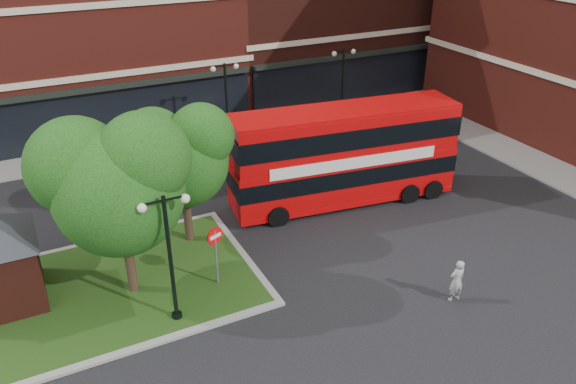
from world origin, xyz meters
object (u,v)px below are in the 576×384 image
bus (344,149)px  car_white (234,125)px  car_silver (76,161)px  woman (457,281)px

bus → car_white: (-1.43, 10.74, -2.14)m
car_white → car_silver: bearing=101.3°
car_silver → woman: bearing=-145.8°
bus → woman: size_ratio=6.45×
bus → woman: (-0.33, -8.57, -1.88)m
woman → car_silver: (-10.94, 17.81, -0.17)m
bus → woman: 8.78m
bus → car_white: 11.05m
woman → car_silver: size_ratio=0.43×
bus → car_white: bus is taller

